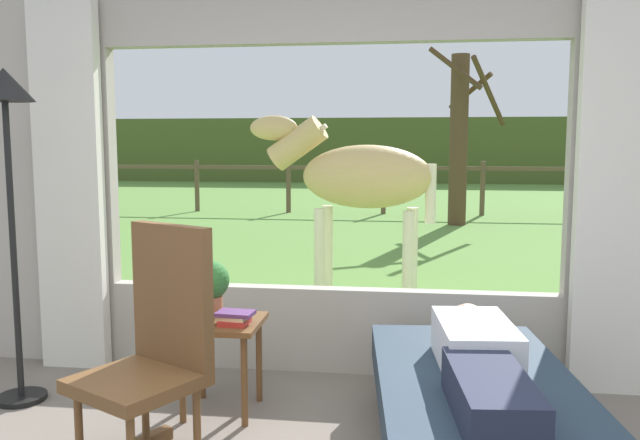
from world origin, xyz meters
name	(u,v)px	position (x,y,z in m)	size (l,w,h in m)	color
back_wall_with_window	(330,180)	(0.00, 2.26, 1.25)	(5.20, 0.12, 2.55)	#ADA599
curtain_panel_left	(70,187)	(-1.69, 2.12, 1.20)	(0.44, 0.10, 2.40)	silver
curtain_panel_right	(615,193)	(1.69, 2.12, 1.20)	(0.44, 0.10, 2.40)	silver
outdoor_pasture_lawn	(386,207)	(0.00, 13.16, 0.01)	(36.00, 21.68, 0.02)	#568438
distant_hill_ridge	(395,150)	(0.00, 23.00, 1.20)	(36.00, 2.00, 2.40)	#485926
recliner_sofa	(476,420)	(0.82, 1.09, 0.22)	(1.05, 1.78, 0.42)	black
reclining_person	(479,360)	(0.82, 1.04, 0.52)	(0.39, 1.44, 0.22)	silver
rocking_chair	(155,353)	(-0.63, 0.87, 0.55)	(0.73, 0.82, 1.12)	brown
side_table	(222,337)	(-0.51, 1.52, 0.43)	(0.44, 0.44, 0.52)	brown
potted_plant	(210,285)	(-0.59, 1.58, 0.70)	(0.22, 0.22, 0.32)	#9E6042
book_stack	(235,318)	(-0.42, 1.46, 0.56)	(0.21, 0.15, 0.07)	#B22D28
floor_lamp_left	(7,135)	(-1.71, 1.52, 1.53)	(0.32, 0.32, 1.90)	black
horse	(358,178)	(0.03, 4.30, 1.16)	(1.82, 0.69, 1.73)	tan
pasture_tree	(460,136)	(1.40, 9.97, 1.61)	(1.41, 1.41, 3.11)	#4C3823
pasture_fence_line	(384,179)	(0.00, 11.60, 0.74)	(16.10, 0.10, 1.10)	brown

